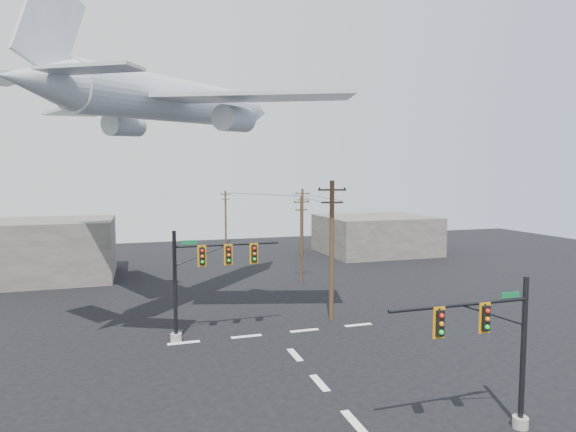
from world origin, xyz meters
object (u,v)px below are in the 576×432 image
object	(u,v)px
signal_mast_far	(202,278)
signal_mast_near	(497,351)
utility_pole_b	(301,237)
utility_pole_c	(302,222)
utility_pole_a	(332,248)
utility_pole_d	(226,216)
airliner	(179,102)

from	to	relation	value
signal_mast_far	signal_mast_near	bearing A→B (deg)	-56.82
utility_pole_b	utility_pole_c	bearing A→B (deg)	56.82
signal_mast_near	utility_pole_a	world-z (taller)	utility_pole_a
utility_pole_a	utility_pole_c	size ratio (longest dim) A/B	1.15
utility_pole_c	utility_pole_a	bearing A→B (deg)	-84.66
signal_mast_far	utility_pole_a	xyz separation A→B (m)	(9.41, 1.42, 1.29)
utility_pole_c	signal_mast_far	bearing A→B (deg)	-100.99
utility_pole_d	airliner	size ratio (longest dim) A/B	0.34
signal_mast_far	utility_pole_d	distance (m)	43.16
signal_mast_near	airliner	bearing A→B (deg)	117.31
utility_pole_a	utility_pole_d	distance (m)	40.81
signal_mast_far	airliner	world-z (taller)	airliner
utility_pole_b	airliner	distance (m)	18.53
utility_pole_a	utility_pole_c	bearing A→B (deg)	90.77
utility_pole_b	utility_pole_d	bearing A→B (deg)	81.14
utility_pole_b	utility_pole_c	xyz separation A→B (m)	(4.60, 12.99, 0.18)
utility_pole_d	utility_pole_b	bearing A→B (deg)	-98.91
utility_pole_b	utility_pole_d	size ratio (longest dim) A/B	1.03
signal_mast_far	utility_pole_c	size ratio (longest dim) A/B	0.80
signal_mast_far	utility_pole_d	size ratio (longest dim) A/B	0.86
utility_pole_a	utility_pole_b	xyz separation A→B (m)	(1.96, 12.32, -0.86)
signal_mast_near	utility_pole_d	size ratio (longest dim) A/B	0.80
utility_pole_b	airliner	size ratio (longest dim) A/B	0.35
signal_mast_far	utility_pole_b	xyz separation A→B (m)	(11.37, 13.74, 0.43)
utility_pole_a	utility_pole_d	xyz separation A→B (m)	(-0.43, 40.80, -1.01)
utility_pole_b	airliner	xyz separation A→B (m)	(-12.17, -8.23, 11.28)
utility_pole_b	utility_pole_c	world-z (taller)	utility_pole_c
signal_mast_near	utility_pole_b	world-z (taller)	utility_pole_b
signal_mast_near	utility_pole_d	xyz separation A→B (m)	(-0.77, 57.12, 0.83)
utility_pole_c	utility_pole_d	world-z (taller)	utility_pole_c
signal_mast_near	airliner	world-z (taller)	airliner
signal_mast_near	utility_pole_d	bearing A→B (deg)	90.77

